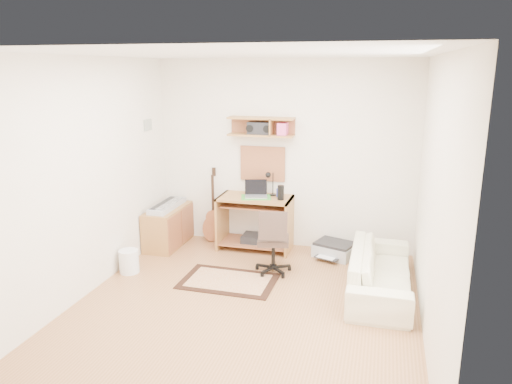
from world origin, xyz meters
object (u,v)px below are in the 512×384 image
(desk, at_px, (255,223))
(task_chair, at_px, (273,240))
(sofa, at_px, (381,264))
(cabinet, at_px, (168,226))
(printer, at_px, (335,250))

(desk, distance_m, task_chair, 0.86)
(task_chair, bearing_deg, sofa, -20.18)
(cabinet, distance_m, printer, 2.37)
(cabinet, distance_m, sofa, 3.06)
(printer, distance_m, sofa, 1.14)
(printer, bearing_deg, desk, -161.73)
(desk, xyz_separation_m, task_chair, (0.43, -0.74, 0.05))
(desk, distance_m, printer, 1.15)
(desk, distance_m, sofa, 1.97)
(task_chair, distance_m, cabinet, 1.77)
(task_chair, xyz_separation_m, cabinet, (-1.67, 0.56, -0.15))
(desk, bearing_deg, sofa, -28.94)
(task_chair, height_order, printer, task_chair)
(desk, bearing_deg, cabinet, -171.70)
(task_chair, distance_m, printer, 1.05)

